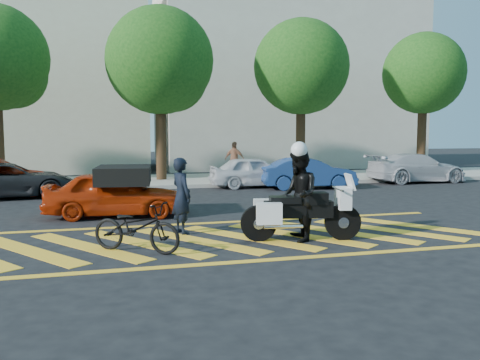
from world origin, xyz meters
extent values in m
plane|color=black|center=(0.00, 0.00, 0.00)|extent=(90.00, 90.00, 0.00)
cube|color=#9E998E|center=(0.00, 12.00, 0.07)|extent=(60.00, 5.00, 0.15)
cube|color=yellow|center=(-3.90, 0.00, 0.00)|extent=(2.43, 3.21, 0.01)
cube|color=yellow|center=(-2.80, 0.00, 0.00)|extent=(2.43, 3.21, 0.01)
cube|color=yellow|center=(-1.70, 0.00, 0.00)|extent=(2.43, 3.21, 0.01)
cube|color=yellow|center=(-0.60, 0.00, 0.00)|extent=(2.43, 3.21, 0.01)
cube|color=yellow|center=(0.50, 0.00, 0.00)|extent=(2.43, 3.21, 0.01)
cube|color=yellow|center=(1.60, 0.00, 0.00)|extent=(2.43, 3.21, 0.01)
cube|color=yellow|center=(2.70, 0.00, 0.00)|extent=(2.43, 3.21, 0.01)
cube|color=yellow|center=(3.80, 0.00, 0.00)|extent=(2.43, 3.21, 0.01)
cube|color=yellow|center=(4.90, 0.00, 0.00)|extent=(2.43, 3.21, 0.01)
cube|color=yellow|center=(0.00, -1.90, 0.00)|extent=(12.00, 0.20, 0.01)
cube|color=yellow|center=(0.00, 1.90, 0.00)|extent=(12.00, 0.20, 0.01)
cube|color=beige|center=(9.00, 21.00, 5.50)|extent=(16.00, 8.00, 11.00)
sphere|color=#164813|center=(-5.90, 12.30, 4.53)|extent=(2.73, 2.73, 2.73)
cylinder|color=black|center=(0.00, 12.00, 2.00)|extent=(0.44, 0.44, 4.00)
sphere|color=#164813|center=(0.00, 12.00, 5.26)|extent=(4.60, 4.60, 4.60)
sphere|color=#164813|center=(0.60, 12.30, 4.58)|extent=(2.99, 2.99, 2.99)
cylinder|color=black|center=(6.50, 12.00, 2.00)|extent=(0.44, 0.44, 4.00)
sphere|color=#164813|center=(6.50, 12.00, 5.21)|extent=(4.40, 4.40, 4.40)
sphere|color=#164813|center=(7.10, 12.30, 4.55)|extent=(2.86, 2.86, 2.86)
cylinder|color=black|center=(13.00, 12.00, 2.00)|extent=(0.44, 0.44, 4.00)
sphere|color=#164813|center=(13.00, 12.00, 5.10)|extent=(4.00, 4.00, 4.00)
sphere|color=#164813|center=(13.60, 12.30, 4.50)|extent=(2.60, 2.60, 2.60)
imported|color=black|center=(-0.81, 0.84, 0.84)|extent=(0.59, 0.72, 1.69)
imported|color=black|center=(-1.89, -0.68, 0.47)|extent=(1.84, 1.54, 0.95)
cylinder|color=black|center=(0.60, -0.38, 0.37)|extent=(0.76, 0.30, 0.75)
cylinder|color=silver|center=(0.60, -0.38, 0.37)|extent=(0.26, 0.22, 0.23)
cylinder|color=black|center=(2.33, -0.72, 0.37)|extent=(0.76, 0.30, 0.75)
cylinder|color=silver|center=(2.33, -0.72, 0.37)|extent=(0.26, 0.22, 0.23)
cube|color=black|center=(1.41, -0.54, 0.66)|extent=(1.44, 0.56, 0.34)
cube|color=black|center=(1.74, -0.60, 0.88)|extent=(0.57, 0.43, 0.25)
cube|color=black|center=(1.13, -0.48, 0.86)|extent=(0.69, 0.50, 0.14)
cube|color=silver|center=(2.33, -0.72, 0.88)|extent=(0.34, 0.51, 0.45)
cube|color=silver|center=(0.84, -0.12, 0.62)|extent=(0.54, 0.30, 0.43)
cube|color=silver|center=(0.72, -0.70, 0.62)|extent=(0.54, 0.30, 0.43)
imported|color=black|center=(1.41, -0.55, 0.95)|extent=(0.88, 1.04, 1.90)
imported|color=#A82607|center=(-2.19, 3.50, 0.61)|extent=(3.74, 1.85, 1.23)
imported|color=black|center=(-5.50, 8.29, 0.59)|extent=(4.51, 2.53, 1.19)
imported|color=silver|center=(3.42, 9.20, 0.62)|extent=(3.70, 1.58, 1.25)
imported|color=navy|center=(5.30, 8.21, 0.61)|extent=(3.82, 1.68, 1.22)
imported|color=#ACADB4|center=(10.85, 9.20, 0.64)|extent=(4.39, 1.79, 1.27)
imported|color=#A06749|center=(3.34, 12.10, 0.96)|extent=(1.00, 0.88, 1.62)
camera|label=1|loc=(-2.47, -10.24, 2.28)|focal=38.00mm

